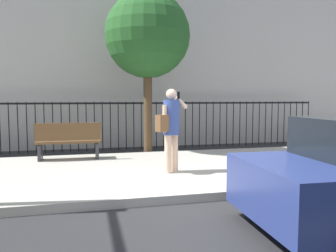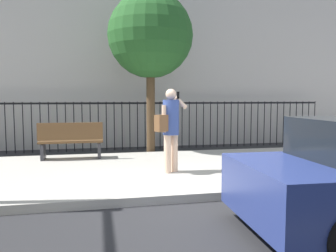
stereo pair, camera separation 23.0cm
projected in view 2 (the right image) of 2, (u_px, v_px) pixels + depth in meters
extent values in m
plane|color=#28282B|center=(217.00, 202.00, 5.51)|extent=(60.00, 60.00, 0.00)
cube|color=#B2ADA3|center=(184.00, 169.00, 7.65)|extent=(28.00, 4.40, 0.15)
cube|color=black|center=(156.00, 103.00, 11.14)|extent=(12.00, 0.04, 0.06)
cylinder|color=black|center=(5.00, 128.00, 10.24)|extent=(0.03, 0.03, 1.60)
cylinder|color=black|center=(14.00, 128.00, 10.29)|extent=(0.03, 0.03, 1.60)
cylinder|color=black|center=(23.00, 128.00, 10.34)|extent=(0.03, 0.03, 1.60)
cylinder|color=black|center=(32.00, 127.00, 10.40)|extent=(0.03, 0.03, 1.60)
cylinder|color=black|center=(40.00, 127.00, 10.45)|extent=(0.03, 0.03, 1.60)
cylinder|color=black|center=(49.00, 127.00, 10.50)|extent=(0.03, 0.03, 1.60)
cylinder|color=black|center=(57.00, 127.00, 10.55)|extent=(0.03, 0.03, 1.60)
cylinder|color=black|center=(66.00, 127.00, 10.60)|extent=(0.03, 0.03, 1.60)
cylinder|color=black|center=(74.00, 127.00, 10.66)|extent=(0.03, 0.03, 1.60)
cylinder|color=black|center=(82.00, 127.00, 10.71)|extent=(0.03, 0.03, 1.60)
cylinder|color=black|center=(90.00, 126.00, 10.76)|extent=(0.03, 0.03, 1.60)
cylinder|color=black|center=(98.00, 126.00, 10.81)|extent=(0.03, 0.03, 1.60)
cylinder|color=black|center=(106.00, 126.00, 10.86)|extent=(0.03, 0.03, 1.60)
cylinder|color=black|center=(114.00, 126.00, 10.92)|extent=(0.03, 0.03, 1.60)
cylinder|color=black|center=(122.00, 126.00, 10.97)|extent=(0.03, 0.03, 1.60)
cylinder|color=black|center=(130.00, 126.00, 11.02)|extent=(0.03, 0.03, 1.60)
cylinder|color=black|center=(138.00, 126.00, 11.07)|extent=(0.03, 0.03, 1.60)
cylinder|color=black|center=(145.00, 126.00, 11.12)|extent=(0.03, 0.03, 1.60)
cylinder|color=black|center=(153.00, 125.00, 11.18)|extent=(0.03, 0.03, 1.60)
cylinder|color=black|center=(160.00, 125.00, 11.23)|extent=(0.03, 0.03, 1.60)
cylinder|color=black|center=(167.00, 125.00, 11.28)|extent=(0.03, 0.03, 1.60)
cylinder|color=black|center=(175.00, 125.00, 11.33)|extent=(0.03, 0.03, 1.60)
cylinder|color=black|center=(182.00, 125.00, 11.38)|extent=(0.03, 0.03, 1.60)
cylinder|color=black|center=(189.00, 125.00, 11.44)|extent=(0.03, 0.03, 1.60)
cylinder|color=black|center=(196.00, 125.00, 11.49)|extent=(0.03, 0.03, 1.60)
cylinder|color=black|center=(203.00, 125.00, 11.54)|extent=(0.03, 0.03, 1.60)
cylinder|color=black|center=(210.00, 124.00, 11.59)|extent=(0.03, 0.03, 1.60)
cylinder|color=black|center=(217.00, 124.00, 11.64)|extent=(0.03, 0.03, 1.60)
cylinder|color=black|center=(224.00, 124.00, 11.70)|extent=(0.03, 0.03, 1.60)
cylinder|color=black|center=(231.00, 124.00, 11.75)|extent=(0.03, 0.03, 1.60)
cylinder|color=black|center=(238.00, 124.00, 11.80)|extent=(0.03, 0.03, 1.60)
cylinder|color=black|center=(244.00, 124.00, 11.85)|extent=(0.03, 0.03, 1.60)
cylinder|color=black|center=(251.00, 124.00, 11.91)|extent=(0.03, 0.03, 1.60)
cylinder|color=black|center=(258.00, 124.00, 11.96)|extent=(0.03, 0.03, 1.60)
cylinder|color=black|center=(264.00, 124.00, 12.01)|extent=(0.03, 0.03, 1.60)
cylinder|color=black|center=(271.00, 123.00, 12.06)|extent=(0.03, 0.03, 1.60)
cylinder|color=black|center=(277.00, 123.00, 12.11)|extent=(0.03, 0.03, 1.60)
cylinder|color=black|center=(283.00, 123.00, 12.17)|extent=(0.03, 0.03, 1.60)
cylinder|color=black|center=(290.00, 123.00, 12.22)|extent=(0.03, 0.03, 1.60)
cylinder|color=black|center=(296.00, 123.00, 12.27)|extent=(0.03, 0.03, 1.60)
cylinder|color=black|center=(302.00, 123.00, 12.32)|extent=(0.03, 0.03, 1.60)
cylinder|color=black|center=(308.00, 123.00, 12.37)|extent=(0.03, 0.03, 1.60)
cylinder|color=black|center=(314.00, 123.00, 12.43)|extent=(0.03, 0.03, 1.60)
cylinder|color=black|center=(272.00, 193.00, 4.90)|extent=(0.65, 0.24, 0.64)
cylinder|color=beige|center=(174.00, 153.00, 7.07)|extent=(0.15, 0.15, 0.80)
cylinder|color=beige|center=(167.00, 154.00, 6.93)|extent=(0.15, 0.15, 0.80)
cylinder|color=#33478C|center=(171.00, 117.00, 6.94)|extent=(0.47, 0.47, 0.73)
sphere|color=beige|center=(171.00, 94.00, 6.90)|extent=(0.23, 0.23, 0.23)
cylinder|color=beige|center=(178.00, 100.00, 7.05)|extent=(0.35, 0.48, 0.39)
cylinder|color=beige|center=(164.00, 119.00, 6.80)|extent=(0.09, 0.09, 0.56)
cube|color=black|center=(178.00, 95.00, 6.96)|extent=(0.06, 0.05, 0.15)
cube|color=brown|center=(162.00, 123.00, 6.77)|extent=(0.32, 0.28, 0.34)
cube|color=brown|center=(71.00, 141.00, 8.57)|extent=(1.60, 0.45, 0.05)
cube|color=brown|center=(70.00, 131.00, 8.36)|extent=(1.60, 0.06, 0.44)
cube|color=#333338|center=(43.00, 152.00, 8.45)|extent=(0.08, 0.41, 0.40)
cube|color=#333338|center=(99.00, 150.00, 8.74)|extent=(0.08, 0.41, 0.40)
cylinder|color=#4C3823|center=(151.00, 108.00, 9.82)|extent=(0.25, 0.25, 2.86)
sphere|color=#235623|center=(150.00, 35.00, 9.64)|extent=(2.48, 2.48, 2.48)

